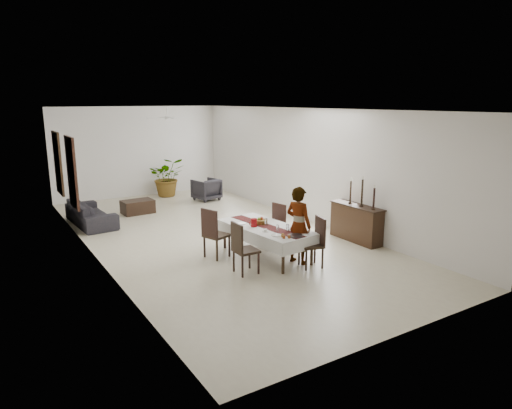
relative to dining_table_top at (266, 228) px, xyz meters
name	(u,v)px	position (x,y,z in m)	size (l,w,h in m)	color
floor	(215,236)	(-0.26, 1.99, -0.66)	(6.00, 12.00, 0.00)	beige
ceiling	(213,109)	(-0.26, 1.99, 2.54)	(6.00, 12.00, 0.02)	white
wall_back	(138,152)	(-0.26, 7.99, 0.94)	(6.00, 0.02, 3.20)	white
wall_front	(406,232)	(-0.26, -4.01, 0.94)	(6.00, 0.02, 3.20)	white
wall_left	(90,186)	(-3.26, 1.99, 0.94)	(0.02, 12.00, 3.20)	white
wall_right	(309,166)	(2.74, 1.99, 0.94)	(0.02, 12.00, 3.20)	white
dining_table_top	(266,228)	(0.00, 0.00, 0.00)	(0.91, 2.19, 0.05)	black
table_leg_fl	(283,259)	(-0.29, -1.08, -0.34)	(0.06, 0.06, 0.64)	black
table_leg_fr	(312,251)	(0.51, -0.99, -0.34)	(0.06, 0.06, 0.64)	black
table_leg_bl	(225,235)	(-0.51, 0.99, -0.34)	(0.06, 0.06, 0.64)	black
table_leg_br	(252,229)	(0.29, 1.08, -0.34)	(0.06, 0.06, 0.64)	black
tablecloth_top	(266,226)	(0.00, 0.00, 0.03)	(1.08, 2.35, 0.01)	silver
tablecloth_drape_left	(247,237)	(-0.53, -0.06, -0.10)	(0.01, 2.35, 0.27)	silver
tablecloth_drape_right	(284,228)	(0.53, 0.06, -0.10)	(0.01, 2.35, 0.27)	white
tablecloth_drape_near	(303,245)	(0.12, -1.17, -0.10)	(1.08, 0.01, 0.27)	white
tablecloth_drape_far	(235,221)	(-0.12, 1.17, -0.10)	(1.08, 0.01, 0.27)	white
table_runner	(266,226)	(0.00, 0.00, 0.03)	(0.32, 2.28, 0.00)	#541918
red_pitcher	(254,223)	(-0.24, 0.11, 0.12)	(0.14, 0.14, 0.18)	maroon
pitcher_handle	(251,223)	(-0.32, 0.10, 0.12)	(0.11, 0.11, 0.02)	maroon
wine_glass_near	(288,228)	(0.17, -0.58, 0.11)	(0.06, 0.06, 0.16)	silver
wine_glass_mid	(278,228)	(-0.04, -0.51, 0.11)	(0.06, 0.06, 0.16)	white
wine_glass_far	(266,222)	(0.04, 0.05, 0.11)	(0.06, 0.06, 0.16)	silver
teacup_right	(292,228)	(0.33, -0.52, 0.06)	(0.08, 0.08, 0.05)	silver
saucer_right	(292,229)	(0.33, -0.52, 0.04)	(0.14, 0.14, 0.01)	silver
teacup_left	(265,230)	(-0.24, -0.35, 0.06)	(0.08, 0.08, 0.05)	white
saucer_left	(265,231)	(-0.24, -0.35, 0.04)	(0.14, 0.14, 0.01)	silver
plate_near_right	(302,232)	(0.39, -0.78, 0.04)	(0.22, 0.22, 0.01)	silver
bread_near_right	(302,231)	(0.39, -0.78, 0.06)	(0.08, 0.08, 0.08)	tan
plate_near_left	(277,235)	(-0.20, -0.71, 0.04)	(0.22, 0.22, 0.01)	silver
plate_far_left	(242,223)	(-0.34, 0.47, 0.04)	(0.22, 0.22, 0.01)	white
serving_tray	(295,236)	(0.10, -0.95, 0.04)	(0.33, 0.33, 0.02)	#3C3B40
jam_jar_a	(289,237)	(-0.10, -1.00, 0.07)	(0.06, 0.06, 0.07)	#9C4816
jam_jar_b	(284,237)	(-0.19, -0.96, 0.07)	(0.06, 0.06, 0.07)	brown
jam_jar_c	(283,235)	(-0.16, -0.86, 0.07)	(0.06, 0.06, 0.07)	#9B6416
fruit_basket	(261,222)	(0.02, 0.23, 0.08)	(0.27, 0.27, 0.09)	brown
fruit_red	(262,218)	(0.05, 0.25, 0.15)	(0.08, 0.08, 0.08)	#9E2C0F
fruit_green	(259,219)	(-0.02, 0.25, 0.15)	(0.07, 0.07, 0.07)	olive
chair_right_near_seat	(311,245)	(0.43, -1.05, -0.19)	(0.45, 0.45, 0.05)	black
chair_right_near_leg_fl	(322,258)	(0.57, -1.27, -0.44)	(0.04, 0.04, 0.44)	black
chair_right_near_leg_fr	(315,253)	(0.65, -0.92, -0.44)	(0.04, 0.04, 0.44)	black
chair_right_near_leg_bl	(306,260)	(0.21, -1.19, -0.44)	(0.04, 0.04, 0.44)	black
chair_right_near_leg_br	(299,255)	(0.30, -0.83, -0.44)	(0.04, 0.04, 0.44)	black
chair_right_near_back	(320,230)	(0.63, -1.10, 0.11)	(0.45, 0.04, 0.57)	black
chair_right_far_seat	(273,228)	(0.51, 0.48, -0.21)	(0.43, 0.43, 0.05)	black
chair_right_far_leg_fl	(284,238)	(0.72, 0.34, -0.45)	(0.04, 0.04, 0.43)	black
chair_right_far_leg_fr	(273,235)	(0.65, 0.68, -0.45)	(0.04, 0.04, 0.43)	black
chair_right_far_leg_bl	(273,241)	(0.38, 0.27, -0.45)	(0.04, 0.04, 0.43)	black
chair_right_far_leg_br	(262,238)	(0.31, 0.61, -0.45)	(0.04, 0.04, 0.43)	black
chair_right_far_back	(279,215)	(0.71, 0.52, 0.09)	(0.43, 0.04, 0.55)	black
chair_left_near_seat	(246,251)	(-0.89, -0.64, -0.19)	(0.45, 0.45, 0.05)	black
chair_left_near_leg_fl	(234,261)	(-1.07, -0.45, -0.44)	(0.05, 0.05, 0.44)	black
chair_left_near_leg_fr	(242,267)	(-1.08, -0.82, -0.44)	(0.05, 0.05, 0.44)	black
chair_left_near_leg_bl	(250,258)	(-0.70, -0.46, -0.44)	(0.05, 0.05, 0.44)	black
chair_left_near_leg_br	(259,263)	(-0.71, -0.83, -0.44)	(0.05, 0.05, 0.44)	black
chair_left_near_back	(237,237)	(-1.10, -0.63, 0.12)	(0.45, 0.04, 0.57)	black
chair_left_far_seat	(217,235)	(-0.95, 0.53, -0.16)	(0.48, 0.48, 0.05)	black
chair_left_far_leg_fl	(205,247)	(-1.20, 0.66, -0.43)	(0.05, 0.05, 0.47)	black
chair_left_far_leg_fr	(217,251)	(-1.08, 0.29, -0.43)	(0.05, 0.05, 0.47)	black
chair_left_far_leg_bl	(217,243)	(-0.83, 0.78, -0.43)	(0.05, 0.05, 0.47)	black
chair_left_far_leg_br	(229,246)	(-0.71, 0.41, -0.43)	(0.05, 0.05, 0.47)	black
chair_left_far_back	(209,223)	(-1.16, 0.47, 0.16)	(0.48, 0.04, 0.61)	black
woman	(298,225)	(0.36, -0.71, 0.17)	(0.61, 0.40, 1.66)	gray
sideboard_body	(356,224)	(2.52, -0.22, -0.22)	(0.39, 1.46, 0.88)	black
sideboard_top	(357,206)	(2.52, -0.22, 0.23)	(0.43, 1.52, 0.03)	black
candlestick_near_base	(373,209)	(2.52, -0.75, 0.26)	(0.10, 0.10, 0.03)	black
candlestick_near_shaft	(374,198)	(2.52, -0.75, 0.52)	(0.05, 0.05, 0.49)	black
candlestick_near_candle	(375,186)	(2.52, -0.75, 0.80)	(0.04, 0.04, 0.08)	beige
candlestick_mid_base	(361,206)	(2.52, -0.36, 0.26)	(0.10, 0.10, 0.03)	black
candlestick_mid_shaft	(362,192)	(2.52, -0.36, 0.59)	(0.05, 0.05, 0.63)	black
candlestick_mid_candle	(363,178)	(2.52, -0.36, 0.94)	(0.04, 0.04, 0.08)	beige
candlestick_far_base	(350,203)	(2.52, 0.03, 0.26)	(0.10, 0.10, 0.03)	black
candlestick_far_shaft	(351,192)	(2.52, 0.03, 0.54)	(0.05, 0.05, 0.54)	black
candlestick_far_candle	(351,179)	(2.52, 0.03, 0.85)	(0.04, 0.04, 0.08)	white
sofa	(91,213)	(-2.70, 4.84, -0.34)	(2.22, 0.87, 0.65)	#242126
armchair	(206,189)	(1.45, 6.01, -0.29)	(0.80, 0.82, 0.75)	#2B282D
coffee_table	(138,207)	(-1.19, 5.40, -0.46)	(0.93, 0.62, 0.41)	black
potted_plant	(168,177)	(0.57, 7.38, 0.04)	(1.26, 1.10, 1.40)	#2C6227
mirror_frame_near	(72,173)	(-3.22, 4.19, 0.94)	(0.06, 1.05, 1.85)	black
mirror_glass_near	(73,172)	(-3.18, 4.19, 0.94)	(0.01, 0.90, 1.70)	silver
mirror_frame_far	(58,163)	(-3.22, 6.29, 0.94)	(0.06, 1.05, 1.85)	black
mirror_glass_far	(59,163)	(-3.18, 6.29, 0.94)	(0.01, 0.90, 1.70)	silver
fan_rod	(167,111)	(-0.26, 4.99, 2.44)	(0.04, 0.04, 0.20)	white
fan_hub	(167,118)	(-0.26, 4.99, 2.24)	(0.16, 0.16, 0.08)	silver
fan_blade_n	(163,117)	(-0.26, 5.34, 2.24)	(0.10, 0.55, 0.01)	silver
fan_blade_s	(172,118)	(-0.26, 4.64, 2.24)	(0.10, 0.55, 0.01)	silver
fan_blade_e	(178,117)	(0.09, 4.99, 2.24)	(0.55, 0.10, 0.01)	silver
fan_blade_w	(156,118)	(-0.61, 4.99, 2.24)	(0.55, 0.10, 0.01)	silver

